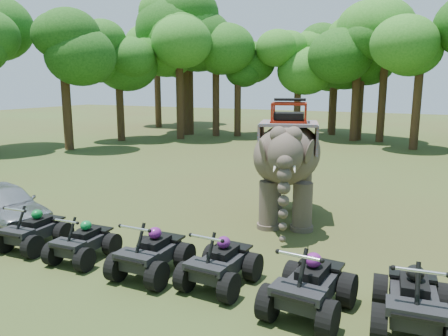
{
  "coord_description": "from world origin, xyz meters",
  "views": [
    {
      "loc": [
        5.12,
        -9.35,
        4.22
      ],
      "look_at": [
        0.0,
        1.2,
        1.9
      ],
      "focal_mm": 35.0,
      "sensor_mm": 36.0,
      "label": 1
    }
  ],
  "objects_px": {
    "elephant": "(288,161)",
    "parked_car": "(4,205)",
    "atv_2": "(151,247)",
    "atv_5": "(414,292)",
    "atv_3": "(220,257)",
    "atv_1": "(83,237)",
    "atv_4": "(310,278)",
    "atv_0": "(33,225)"
  },
  "relations": [
    {
      "from": "atv_2",
      "to": "atv_3",
      "type": "distance_m",
      "value": 1.61
    },
    {
      "from": "atv_1",
      "to": "atv_4",
      "type": "height_order",
      "value": "atv_4"
    },
    {
      "from": "parked_car",
      "to": "atv_0",
      "type": "distance_m",
      "value": 2.36
    },
    {
      "from": "parked_car",
      "to": "atv_4",
      "type": "relative_size",
      "value": 2.06
    },
    {
      "from": "parked_car",
      "to": "atv_3",
      "type": "bearing_deg",
      "value": -80.02
    },
    {
      "from": "elephant",
      "to": "atv_5",
      "type": "relative_size",
      "value": 2.38
    },
    {
      "from": "atv_4",
      "to": "atv_5",
      "type": "xyz_separation_m",
      "value": [
        1.75,
        0.23,
        -0.0
      ]
    },
    {
      "from": "atv_3",
      "to": "atv_5",
      "type": "distance_m",
      "value": 3.73
    },
    {
      "from": "atv_0",
      "to": "atv_2",
      "type": "height_order",
      "value": "atv_2"
    },
    {
      "from": "atv_0",
      "to": "atv_4",
      "type": "xyz_separation_m",
      "value": [
        7.24,
        -0.09,
        0.09
      ]
    },
    {
      "from": "atv_1",
      "to": "atv_2",
      "type": "distance_m",
      "value": 1.97
    },
    {
      "from": "elephant",
      "to": "atv_1",
      "type": "xyz_separation_m",
      "value": [
        -3.41,
        -5.16,
        -1.27
      ]
    },
    {
      "from": "parked_car",
      "to": "atv_5",
      "type": "bearing_deg",
      "value": -78.6
    },
    {
      "from": "parked_car",
      "to": "atv_3",
      "type": "height_order",
      "value": "parked_car"
    },
    {
      "from": "parked_car",
      "to": "elephant",
      "type": "bearing_deg",
      "value": -44.74
    },
    {
      "from": "atv_2",
      "to": "elephant",
      "type": "bearing_deg",
      "value": 73.68
    },
    {
      "from": "elephant",
      "to": "atv_4",
      "type": "bearing_deg",
      "value": -83.42
    },
    {
      "from": "atv_5",
      "to": "atv_1",
      "type": "bearing_deg",
      "value": 175.74
    },
    {
      "from": "atv_5",
      "to": "parked_car",
      "type": "bearing_deg",
      "value": 170.72
    },
    {
      "from": "elephant",
      "to": "atv_2",
      "type": "distance_m",
      "value": 5.46
    },
    {
      "from": "atv_1",
      "to": "atv_5",
      "type": "distance_m",
      "value": 7.29
    },
    {
      "from": "atv_4",
      "to": "elephant",
      "type": "bearing_deg",
      "value": 116.77
    },
    {
      "from": "atv_0",
      "to": "atv_1",
      "type": "bearing_deg",
      "value": -4.58
    },
    {
      "from": "atv_2",
      "to": "atv_5",
      "type": "relative_size",
      "value": 0.95
    },
    {
      "from": "atv_3",
      "to": "atv_4",
      "type": "xyz_separation_m",
      "value": [
        1.98,
        -0.28,
        0.05
      ]
    },
    {
      "from": "atv_2",
      "to": "atv_4",
      "type": "bearing_deg",
      "value": -1.82
    },
    {
      "from": "atv_5",
      "to": "atv_0",
      "type": "bearing_deg",
      "value": 175.19
    },
    {
      "from": "atv_3",
      "to": "atv_5",
      "type": "height_order",
      "value": "atv_5"
    },
    {
      "from": "atv_1",
      "to": "atv_4",
      "type": "bearing_deg",
      "value": -3.39
    },
    {
      "from": "atv_3",
      "to": "atv_0",
      "type": "bearing_deg",
      "value": -175.08
    },
    {
      "from": "parked_car",
      "to": "atv_4",
      "type": "bearing_deg",
      "value": -80.67
    },
    {
      "from": "elephant",
      "to": "parked_car",
      "type": "height_order",
      "value": "elephant"
    },
    {
      "from": "atv_4",
      "to": "atv_2",
      "type": "bearing_deg",
      "value": -176.69
    },
    {
      "from": "atv_5",
      "to": "atv_3",
      "type": "bearing_deg",
      "value": 173.57
    },
    {
      "from": "parked_car",
      "to": "atv_3",
      "type": "xyz_separation_m",
      "value": [
        7.46,
        -0.65,
        -0.02
      ]
    },
    {
      "from": "atv_0",
      "to": "parked_car",
      "type": "bearing_deg",
      "value": 156.01
    },
    {
      "from": "atv_2",
      "to": "atv_5",
      "type": "distance_m",
      "value": 5.33
    },
    {
      "from": "elephant",
      "to": "atv_3",
      "type": "height_order",
      "value": "elephant"
    },
    {
      "from": "atv_1",
      "to": "atv_3",
      "type": "bearing_deg",
      "value": 0.84
    },
    {
      "from": "atv_3",
      "to": "atv_4",
      "type": "bearing_deg",
      "value": -5.19
    },
    {
      "from": "elephant",
      "to": "parked_car",
      "type": "distance_m",
      "value": 8.56
    },
    {
      "from": "atv_0",
      "to": "atv_2",
      "type": "xyz_separation_m",
      "value": [
        3.67,
        -0.01,
        0.05
      ]
    }
  ]
}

